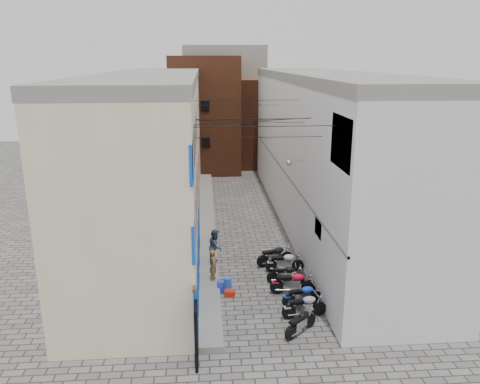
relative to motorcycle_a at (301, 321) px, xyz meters
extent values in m
plane|color=#5A5754|center=(-1.26, -1.02, -0.49)|extent=(90.00, 90.00, 0.00)
cube|color=gray|center=(-3.31, 11.98, -0.37)|extent=(0.90, 26.00, 0.25)
cube|color=beige|center=(-6.26, 11.98, 3.76)|extent=(5.00, 26.00, 8.50)
cube|color=#D2767B|center=(-3.80, 11.98, 3.51)|extent=(0.10, 26.00, 0.80)
cube|color=blue|center=(-3.79, 3.88, 0.81)|extent=(0.12, 10.20, 2.40)
cube|color=blue|center=(-3.81, 3.88, 4.81)|extent=(0.10, 10.20, 4.00)
cube|color=gray|center=(-6.26, 11.98, 8.26)|extent=(5.10, 26.00, 0.50)
cube|color=black|center=(-3.78, -1.42, 0.61)|extent=(0.10, 1.20, 2.20)
cube|color=silver|center=(3.74, 11.98, 3.76)|extent=(5.00, 26.00, 8.50)
cube|color=blue|center=(1.29, 0.48, 6.51)|extent=(0.10, 2.40, 1.80)
cube|color=white|center=(1.30, 2.98, 2.51)|extent=(0.08, 1.00, 0.70)
cylinder|color=#B2B2B7|center=(0.89, 5.98, 4.71)|extent=(0.80, 0.06, 0.06)
sphere|color=#B2B2B7|center=(0.49, 5.98, 4.61)|extent=(0.28, 0.28, 0.28)
cube|color=gray|center=(3.74, 11.98, 8.26)|extent=(5.10, 26.00, 0.50)
cube|color=gray|center=(1.28, 11.98, 2.91)|extent=(0.10, 26.00, 0.12)
cube|color=brown|center=(-3.26, 26.98, 4.51)|extent=(6.00, 6.00, 10.00)
cube|color=brown|center=(1.74, 28.98, 3.51)|extent=(5.00, 6.00, 8.00)
cube|color=gray|center=(-1.26, 32.98, 5.01)|extent=(8.00, 5.00, 11.00)
cube|color=black|center=(-1.26, 24.18, 0.71)|extent=(2.00, 0.30, 2.40)
cylinder|color=black|center=(-1.26, 0.98, 7.01)|extent=(5.20, 0.02, 0.02)
cylinder|color=black|center=(-1.26, 2.98, 6.31)|extent=(5.20, 0.02, 0.02)
cylinder|color=black|center=(-1.26, 5.48, 6.71)|extent=(5.20, 0.02, 0.02)
cylinder|color=black|center=(-1.26, 7.98, 7.31)|extent=(5.20, 0.02, 0.02)
cylinder|color=black|center=(-1.26, 10.98, 6.01)|extent=(5.20, 0.02, 0.02)
cylinder|color=black|center=(-1.26, 13.98, 6.51)|extent=(5.20, 0.02, 0.02)
cylinder|color=black|center=(-1.26, 3.98, 6.81)|extent=(5.65, 2.07, 0.02)
cylinder|color=black|center=(-1.26, 6.98, 6.41)|extent=(5.80, 1.58, 0.02)
imported|color=olive|center=(-3.09, 4.09, 0.47)|extent=(0.35, 0.52, 1.42)
imported|color=#364151|center=(-2.96, 5.89, 0.60)|extent=(0.79, 0.93, 1.69)
cylinder|color=blue|center=(-2.81, 3.38, -0.23)|extent=(0.44, 0.44, 0.52)
cylinder|color=blue|center=(-2.51, 3.61, -0.21)|extent=(0.47, 0.47, 0.56)
cube|color=red|center=(-2.43, 3.00, -0.36)|extent=(0.47, 0.39, 0.26)
camera|label=1|loc=(-3.39, -14.92, 9.23)|focal=35.00mm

